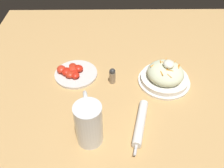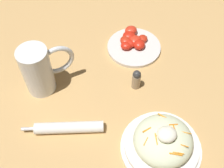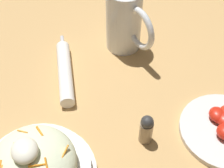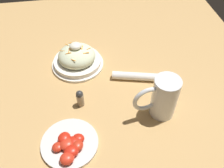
{
  "view_description": "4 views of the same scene",
  "coord_description": "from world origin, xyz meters",
  "px_view_note": "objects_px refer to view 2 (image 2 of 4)",
  "views": [
    {
      "loc": [
        0.69,
        -0.1,
        0.68
      ],
      "look_at": [
        0.03,
        -0.09,
        0.06
      ],
      "focal_mm": 38.37,
      "sensor_mm": 36.0,
      "label": 1
    },
    {
      "loc": [
        0.17,
        0.4,
        0.71
      ],
      "look_at": [
        0.04,
        -0.05,
        0.09
      ],
      "focal_mm": 45.23,
      "sensor_mm": 36.0,
      "label": 2
    },
    {
      "loc": [
        -0.35,
        0.11,
        0.55
      ],
      "look_at": [
        0.06,
        -0.06,
        0.06
      ],
      "focal_mm": 51.69,
      "sensor_mm": 36.0,
      "label": 3
    },
    {
      "loc": [
        -0.02,
        -0.66,
        0.71
      ],
      "look_at": [
        0.07,
        -0.07,
        0.07
      ],
      "focal_mm": 39.77,
      "sensor_mm": 36.0,
      "label": 4
    }
  ],
  "objects_px": {
    "salt_shaker": "(136,79)",
    "beer_mug": "(39,72)",
    "salad_plate": "(162,143)",
    "napkin_roll": "(68,128)",
    "tomato_plate": "(133,44)"
  },
  "relations": [
    {
      "from": "tomato_plate",
      "to": "salt_shaker",
      "type": "xyz_separation_m",
      "value": [
        0.05,
        0.17,
        0.02
      ]
    },
    {
      "from": "beer_mug",
      "to": "tomato_plate",
      "type": "distance_m",
      "value": 0.34
    },
    {
      "from": "salt_shaker",
      "to": "beer_mug",
      "type": "bearing_deg",
      "value": -15.85
    },
    {
      "from": "beer_mug",
      "to": "salt_shaker",
      "type": "distance_m",
      "value": 0.29
    },
    {
      "from": "salad_plate",
      "to": "napkin_roll",
      "type": "relative_size",
      "value": 0.96
    },
    {
      "from": "tomato_plate",
      "to": "salt_shaker",
      "type": "distance_m",
      "value": 0.17
    },
    {
      "from": "beer_mug",
      "to": "tomato_plate",
      "type": "relative_size",
      "value": 0.86
    },
    {
      "from": "napkin_roll",
      "to": "salt_shaker",
      "type": "height_order",
      "value": "salt_shaker"
    },
    {
      "from": "beer_mug",
      "to": "napkin_roll",
      "type": "xyz_separation_m",
      "value": [
        -0.05,
        0.17,
        -0.05
      ]
    },
    {
      "from": "napkin_roll",
      "to": "beer_mug",
      "type": "bearing_deg",
      "value": -74.79
    },
    {
      "from": "beer_mug",
      "to": "napkin_roll",
      "type": "distance_m",
      "value": 0.19
    },
    {
      "from": "salad_plate",
      "to": "salt_shaker",
      "type": "relative_size",
      "value": 3.03
    },
    {
      "from": "salad_plate",
      "to": "beer_mug",
      "type": "xyz_separation_m",
      "value": [
        0.27,
        -0.29,
        0.03
      ]
    },
    {
      "from": "salad_plate",
      "to": "napkin_roll",
      "type": "distance_m",
      "value": 0.26
    },
    {
      "from": "salad_plate",
      "to": "beer_mug",
      "type": "bearing_deg",
      "value": -47.21
    }
  ]
}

